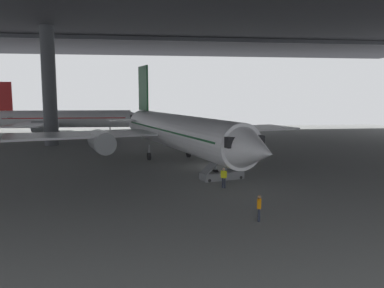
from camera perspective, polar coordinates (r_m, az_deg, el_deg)
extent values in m
plane|color=slate|center=(40.62, 1.87, -3.55)|extent=(110.00, 110.00, 0.00)
cylinder|color=#4C4F54|center=(62.51, -20.45, 8.03)|extent=(2.10, 2.10, 17.93)
cube|color=#38383D|center=(54.62, -0.58, 18.77)|extent=(121.00, 99.00, 1.20)
cube|color=#4C4F54|center=(70.62, -2.31, 15.30)|extent=(115.50, 0.50, 0.70)
cylinder|color=white|center=(43.40, -2.18, 1.85)|extent=(11.35, 28.78, 3.86)
cone|color=white|center=(29.01, 9.28, -0.90)|extent=(4.88, 5.47, 3.78)
cube|color=black|center=(31.02, 6.88, 0.56)|extent=(3.88, 3.48, 0.85)
cone|color=white|center=(58.68, -7.83, 3.56)|extent=(4.80, 6.83, 3.28)
cube|color=#19592D|center=(56.23, -7.25, 8.21)|extent=(1.35, 4.13, 6.32)
cube|color=white|center=(56.13, -4.22, 3.64)|extent=(5.58, 4.35, 0.16)
cube|color=white|center=(54.62, -9.60, 3.46)|extent=(5.58, 4.35, 0.16)
cube|color=white|center=(51.90, 6.34, 2.26)|extent=(17.43, 11.05, 0.24)
cylinder|color=#9EA3A8|center=(49.20, 5.56, 1.21)|extent=(3.64, 5.48, 2.39)
cube|color=white|center=(45.57, -16.17, 1.34)|extent=(17.43, 11.05, 0.24)
cylinder|color=#9EA3A8|center=(43.86, -13.29, 0.32)|extent=(3.64, 5.48, 2.39)
cube|color=#19592D|center=(43.38, -2.18, 2.23)|extent=(10.86, 26.77, 0.16)
cylinder|color=#9EA3A8|center=(34.94, 3.51, -3.24)|extent=(0.20, 0.20, 1.15)
cylinder|color=black|center=(35.10, 3.50, -4.52)|extent=(0.53, 0.95, 0.90)
cylinder|color=#9EA3A8|center=(47.19, -0.52, -0.50)|extent=(0.20, 0.20, 1.15)
cylinder|color=black|center=(47.30, -0.52, -1.46)|extent=(0.53, 0.95, 0.90)
cylinder|color=#9EA3A8|center=(45.50, -6.41, -0.83)|extent=(0.20, 0.20, 1.15)
cylinder|color=black|center=(45.62, -6.40, -1.83)|extent=(0.53, 0.95, 0.90)
cube|color=slate|center=(35.22, 4.44, -4.66)|extent=(4.15, 2.48, 0.70)
cube|color=slate|center=(34.88, 4.47, -1.66)|extent=(3.83, 2.21, 3.12)
cube|color=slate|center=(35.53, 7.03, 0.93)|extent=(1.40, 1.54, 0.12)
cylinder|color=black|center=(36.00, 6.56, 1.82)|extent=(0.06, 0.06, 1.00)
cylinder|color=black|center=(34.97, 7.53, 1.64)|extent=(0.06, 0.06, 1.00)
cylinder|color=black|center=(36.60, 6.15, -4.54)|extent=(0.32, 0.20, 0.30)
cylinder|color=black|center=(35.42, 7.26, -4.96)|extent=(0.32, 0.20, 0.30)
cylinder|color=black|center=(35.19, 1.60, -4.98)|extent=(0.32, 0.20, 0.30)
cylinder|color=black|center=(33.95, 2.60, -5.44)|extent=(0.32, 0.20, 0.30)
cylinder|color=#232838|center=(24.03, 9.94, -10.25)|extent=(0.14, 0.14, 0.82)
cylinder|color=#232838|center=(23.86, 9.89, -10.37)|extent=(0.14, 0.14, 0.82)
cube|color=orange|center=(23.75, 9.95, -8.69)|extent=(0.35, 0.42, 0.58)
cylinder|color=orange|center=(23.96, 10.02, -8.48)|extent=(0.09, 0.09, 0.55)
cylinder|color=orange|center=(23.52, 9.88, -8.77)|extent=(0.09, 0.09, 0.55)
sphere|color=#8C6647|center=(23.64, 9.97, -7.73)|extent=(0.22, 0.22, 0.22)
cylinder|color=#232838|center=(31.90, 4.58, -5.77)|extent=(0.14, 0.14, 0.85)
cylinder|color=#232838|center=(31.83, 4.88, -5.80)|extent=(0.14, 0.14, 0.85)
cube|color=yellow|center=(31.71, 4.74, -4.51)|extent=(0.42, 0.39, 0.60)
cylinder|color=yellow|center=(31.80, 4.36, -4.42)|extent=(0.09, 0.09, 0.57)
cylinder|color=yellow|center=(31.61, 5.12, -4.50)|extent=(0.09, 0.09, 0.57)
sphere|color=beige|center=(31.63, 4.75, -3.76)|extent=(0.23, 0.23, 0.23)
cylinder|color=white|center=(76.22, -18.14, 3.56)|extent=(24.10, 4.17, 3.22)
cone|color=white|center=(74.44, -7.98, 3.77)|extent=(3.98, 3.30, 3.15)
cube|color=black|center=(74.53, -9.55, 4.05)|extent=(2.36, 2.82, 0.71)
cube|color=red|center=(79.38, -26.37, 6.37)|extent=(3.52, 0.38, 5.27)
cube|color=white|center=(81.29, -25.08, 3.78)|extent=(2.79, 4.20, 0.16)
cube|color=white|center=(77.06, -26.20, 3.57)|extent=(2.79, 4.20, 0.16)
cube|color=white|center=(85.23, -19.47, 3.64)|extent=(6.38, 13.68, 0.24)
cylinder|color=#9EA3A8|center=(83.29, -18.55, 3.21)|extent=(4.26, 2.16, 2.00)
cube|color=white|center=(69.20, -22.78, 2.75)|extent=(6.38, 13.68, 0.24)
cylinder|color=#9EA3A8|center=(70.29, -21.01, 2.44)|extent=(4.26, 2.16, 2.00)
cube|color=red|center=(76.20, -18.15, 3.74)|extent=(22.35, 4.16, 0.16)
cylinder|color=#9EA3A8|center=(75.01, -12.08, 2.20)|extent=(0.20, 0.20, 1.15)
cylinder|color=black|center=(75.08, -12.06, 1.59)|extent=(0.91, 0.34, 0.90)
cylinder|color=#9EA3A8|center=(79.04, -19.40, 2.20)|extent=(0.20, 0.20, 1.15)
cylinder|color=black|center=(79.10, -19.37, 1.62)|extent=(0.91, 0.34, 0.90)
cylinder|color=#9EA3A8|center=(74.77, -20.20, 1.90)|extent=(0.20, 0.20, 1.15)
cylinder|color=black|center=(74.84, -20.18, 1.29)|extent=(0.91, 0.34, 0.90)
cube|color=yellow|center=(54.63, 2.60, -0.20)|extent=(1.75, 2.44, 0.70)
cylinder|color=black|center=(54.21, 3.50, -0.61)|extent=(0.29, 0.47, 0.44)
cylinder|color=black|center=(53.72, 2.45, -0.68)|extent=(0.29, 0.47, 0.44)
cylinder|color=black|center=(55.62, 2.75, -0.41)|extent=(0.29, 0.47, 0.44)
cylinder|color=black|center=(55.15, 1.72, -0.47)|extent=(0.29, 0.47, 0.44)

